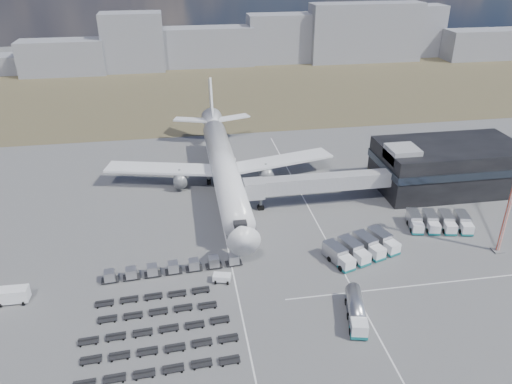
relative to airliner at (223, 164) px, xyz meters
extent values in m
plane|color=#565659|center=(0.00, -32.38, -5.29)|extent=(420.00, 420.00, 0.00)
cube|color=#453B29|center=(0.00, 77.62, -5.29)|extent=(420.00, 90.00, 0.01)
cube|color=silver|center=(-2.00, -27.38, -5.29)|extent=(0.25, 110.00, 0.01)
cube|color=silver|center=(16.00, -27.38, -5.29)|extent=(0.25, 110.00, 0.01)
cube|color=silver|center=(25.00, -40.38, -5.29)|extent=(40.00, 0.25, 0.01)
cube|color=black|center=(48.00, -8.38, -0.29)|extent=(30.00, 16.00, 10.00)
cube|color=#262D38|center=(48.00, -8.38, 0.91)|extent=(30.40, 16.40, 1.60)
cube|color=#939399|center=(36.00, -10.38, 4.21)|extent=(6.00, 6.00, 3.00)
cube|color=#939399|center=(18.10, -11.88, -0.19)|extent=(29.80, 3.00, 3.00)
cube|color=#939399|center=(4.70, -12.38, -0.19)|extent=(4.00, 3.60, 3.40)
cylinder|color=slate|center=(6.20, -11.88, -2.74)|extent=(0.70, 0.70, 5.10)
cylinder|color=black|center=(6.20, -11.88, -4.84)|extent=(1.40, 0.90, 1.40)
cylinder|color=white|center=(0.00, -2.38, 0.01)|extent=(5.60, 48.00, 5.60)
cone|color=white|center=(0.00, -28.88, 0.01)|extent=(5.60, 5.00, 5.60)
cone|color=white|center=(0.00, 25.62, 0.81)|extent=(5.60, 8.00, 5.60)
cube|color=black|center=(0.00, -26.88, 0.81)|extent=(2.20, 2.00, 0.80)
cube|color=white|center=(-13.00, 2.62, -1.19)|extent=(25.59, 11.38, 0.50)
cube|color=white|center=(13.00, 2.62, -1.19)|extent=(25.59, 11.38, 0.50)
cylinder|color=slate|center=(-9.50, 0.62, -2.89)|extent=(3.00, 5.00, 3.00)
cylinder|color=slate|center=(9.50, 0.62, -2.89)|extent=(3.00, 5.00, 3.00)
cube|color=white|center=(-5.50, 27.62, 1.21)|extent=(9.49, 5.63, 0.35)
cube|color=white|center=(5.50, 27.62, 1.21)|extent=(9.49, 5.63, 0.35)
cube|color=white|center=(0.00, 28.62, 6.51)|extent=(0.50, 9.06, 11.45)
cylinder|color=slate|center=(0.00, -23.38, -4.04)|extent=(0.50, 0.50, 2.50)
cylinder|color=slate|center=(-3.20, 1.62, -4.04)|extent=(0.60, 0.60, 2.50)
cylinder|color=slate|center=(3.20, 1.62, -4.04)|extent=(0.60, 0.60, 2.50)
cylinder|color=black|center=(0.00, -23.38, -4.79)|extent=(0.50, 1.20, 1.20)
cube|color=gray|center=(-72.33, 119.20, -1.69)|extent=(34.66, 12.00, 7.21)
cube|color=gray|center=(-52.35, 112.79, 1.47)|extent=(33.17, 12.00, 13.53)
cube|color=gray|center=(-24.50, 114.76, 6.22)|extent=(24.42, 12.00, 23.02)
cube|color=gray|center=(2.65, 119.03, 2.69)|extent=(45.39, 12.00, 15.96)
cube|color=gray|center=(47.15, 120.69, 4.89)|extent=(46.57, 12.00, 20.37)
cube|color=gray|center=(75.26, 116.95, 7.02)|extent=(49.26, 12.00, 24.62)
cube|color=gray|center=(106.97, 124.15, 5.94)|extent=(15.23, 12.00, 22.47)
cube|color=gray|center=(134.93, 111.91, 1.18)|extent=(44.91, 12.00, 12.94)
cube|color=white|center=(13.28, -49.57, -3.93)|extent=(2.71, 2.71, 2.16)
cube|color=#13696E|center=(13.28, -49.57, -4.77)|extent=(2.82, 2.82, 0.47)
cylinder|color=#B2B2B7|center=(14.33, -45.09, -3.51)|extent=(3.89, 7.40, 2.35)
cube|color=slate|center=(14.33, -45.09, -4.59)|extent=(3.80, 7.38, 0.33)
cylinder|color=black|center=(14.01, -46.46, -4.82)|extent=(2.61, 1.56, 1.03)
cube|color=white|center=(-4.00, -34.28, -4.63)|extent=(3.13, 2.24, 1.32)
cube|color=white|center=(-35.50, -34.17, -4.07)|extent=(4.66, 2.19, 2.44)
cube|color=white|center=(1.89, 6.70, -3.82)|extent=(3.93, 5.96, 2.58)
cube|color=#13696E|center=(1.89, 6.70, -4.88)|extent=(4.05, 6.08, 0.42)
cube|color=white|center=(16.64, -34.50, -4.05)|extent=(2.76, 2.70, 2.10)
cube|color=#13696E|center=(16.64, -34.50, -4.86)|extent=(2.88, 2.82, 0.43)
cube|color=#B2B2B7|center=(15.55, -31.34, -3.67)|extent=(3.60, 4.90, 2.48)
cube|color=white|center=(19.71, -33.45, -4.05)|extent=(2.76, 2.70, 2.10)
cube|color=#13696E|center=(19.71, -33.45, -4.86)|extent=(2.88, 2.82, 0.43)
cube|color=#B2B2B7|center=(18.63, -30.28, -3.67)|extent=(3.60, 4.90, 2.48)
cube|color=white|center=(22.78, -32.39, -4.05)|extent=(2.76, 2.70, 2.10)
cube|color=#13696E|center=(22.78, -32.39, -4.86)|extent=(2.88, 2.82, 0.43)
cube|color=#B2B2B7|center=(21.70, -29.23, -3.67)|extent=(3.60, 4.90, 2.48)
cube|color=white|center=(25.85, -31.33, -4.05)|extent=(2.76, 2.70, 2.10)
cube|color=#13696E|center=(25.85, -31.33, -4.86)|extent=(2.88, 2.82, 0.43)
cube|color=#B2B2B7|center=(24.77, -28.17, -3.67)|extent=(3.60, 4.90, 2.48)
cube|color=white|center=(33.29, -25.64, -4.14)|extent=(2.39, 2.33, 1.95)
cube|color=#13696E|center=(33.29, -25.64, -4.89)|extent=(2.50, 2.43, 0.40)
cube|color=#B2B2B7|center=(33.93, -22.61, -3.79)|extent=(2.92, 4.42, 2.30)
cube|color=white|center=(36.24, -26.26, -4.14)|extent=(2.39, 2.33, 1.95)
cube|color=#13696E|center=(36.24, -26.26, -4.89)|extent=(2.50, 2.43, 0.40)
cube|color=#B2B2B7|center=(36.88, -23.23, -3.79)|extent=(2.92, 4.42, 2.30)
cube|color=white|center=(39.18, -26.88, -4.14)|extent=(2.39, 2.33, 1.95)
cube|color=#13696E|center=(39.18, -26.88, -4.89)|extent=(2.50, 2.43, 0.40)
cube|color=#B2B2B7|center=(39.82, -23.85, -3.79)|extent=(2.92, 4.42, 2.30)
cube|color=white|center=(42.13, -27.50, -4.14)|extent=(2.39, 2.33, 1.95)
cube|color=#13696E|center=(42.13, -27.50, -4.89)|extent=(2.50, 2.43, 0.40)
cube|color=#B2B2B7|center=(42.77, -24.47, -3.79)|extent=(2.92, 4.42, 2.30)
cube|color=black|center=(-21.65, -31.38, -4.98)|extent=(2.83, 1.86, 0.19)
cube|color=#B2B2B7|center=(-21.65, -31.38, -4.09)|extent=(1.79, 1.79, 1.57)
cube|color=black|center=(-18.30, -31.15, -4.98)|extent=(2.83, 1.86, 0.19)
cube|color=#B2B2B7|center=(-18.30, -31.15, -4.09)|extent=(1.79, 1.79, 1.57)
cube|color=black|center=(-14.96, -30.92, -4.98)|extent=(2.83, 1.86, 0.19)
cube|color=#B2B2B7|center=(-14.96, -30.92, -4.09)|extent=(1.79, 1.79, 1.57)
cube|color=black|center=(-11.61, -30.68, -4.98)|extent=(2.83, 1.86, 0.19)
cube|color=#B2B2B7|center=(-11.61, -30.68, -4.09)|extent=(1.79, 1.79, 1.57)
cube|color=black|center=(-8.27, -30.45, -4.98)|extent=(2.83, 1.86, 0.19)
cube|color=#B2B2B7|center=(-8.27, -30.45, -4.09)|extent=(1.79, 1.79, 1.57)
cube|color=black|center=(-4.93, -30.22, -4.98)|extent=(2.83, 1.86, 0.19)
cube|color=#B2B2B7|center=(-4.93, -30.22, -4.09)|extent=(1.79, 1.79, 1.57)
cube|color=black|center=(-1.58, -29.98, -4.98)|extent=(2.83, 1.86, 0.19)
cube|color=#B2B2B7|center=(-1.58, -29.98, -4.09)|extent=(1.79, 1.79, 1.57)
cube|color=black|center=(-13.84, -51.73, -4.97)|extent=(21.73, 2.66, 0.65)
cube|color=black|center=(-14.07, -47.94, -4.97)|extent=(21.73, 2.66, 0.65)
cube|color=black|center=(-14.30, -44.16, -4.97)|extent=(21.73, 2.66, 0.65)
cube|color=black|center=(-14.52, -40.37, -4.97)|extent=(18.12, 2.44, 0.65)
cube|color=black|center=(-14.75, -36.58, -4.97)|extent=(18.12, 2.44, 0.65)
cylinder|color=red|center=(44.65, -33.54, 6.14)|extent=(0.64, 0.64, 22.87)
cube|color=#565659|center=(44.65, -33.54, -5.15)|extent=(1.83, 1.83, 0.27)
camera|label=1|loc=(-9.27, -98.94, 43.65)|focal=35.00mm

